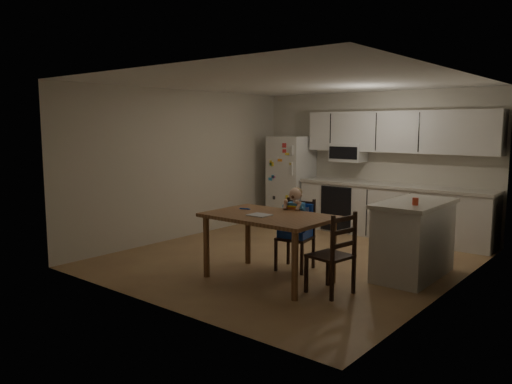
{
  "coord_description": "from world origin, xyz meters",
  "views": [
    {
      "loc": [
        4.06,
        -5.78,
        1.9
      ],
      "look_at": [
        -0.32,
        -0.43,
        0.98
      ],
      "focal_mm": 35.0,
      "sensor_mm": 36.0,
      "label": 1
    }
  ],
  "objects_px": {
    "chair_booster": "(297,220)",
    "chair_side": "(337,249)",
    "refrigerator": "(291,180)",
    "red_cup": "(415,201)",
    "kitchen_island": "(414,239)",
    "dining_table": "(269,224)"
  },
  "relations": [
    {
      "from": "red_cup",
      "to": "chair_booster",
      "type": "relative_size",
      "value": 0.08
    },
    {
      "from": "dining_table",
      "to": "chair_side",
      "type": "xyz_separation_m",
      "value": [
        0.94,
        0.03,
        -0.17
      ]
    },
    {
      "from": "refrigerator",
      "to": "red_cup",
      "type": "height_order",
      "value": "refrigerator"
    },
    {
      "from": "red_cup",
      "to": "chair_side",
      "type": "bearing_deg",
      "value": -117.19
    },
    {
      "from": "refrigerator",
      "to": "chair_booster",
      "type": "height_order",
      "value": "refrigerator"
    },
    {
      "from": "chair_side",
      "to": "refrigerator",
      "type": "bearing_deg",
      "value": -128.45
    },
    {
      "from": "kitchen_island",
      "to": "chair_booster",
      "type": "bearing_deg",
      "value": -153.68
    },
    {
      "from": "refrigerator",
      "to": "chair_booster",
      "type": "xyz_separation_m",
      "value": [
        1.91,
        -2.56,
        -0.19
      ]
    },
    {
      "from": "red_cup",
      "to": "chair_side",
      "type": "xyz_separation_m",
      "value": [
        -0.5,
        -0.97,
        -0.47
      ]
    },
    {
      "from": "kitchen_island",
      "to": "red_cup",
      "type": "bearing_deg",
      "value": -68.59
    },
    {
      "from": "refrigerator",
      "to": "chair_side",
      "type": "relative_size",
      "value": 1.79
    },
    {
      "from": "refrigerator",
      "to": "dining_table",
      "type": "bearing_deg",
      "value": -58.88
    },
    {
      "from": "chair_booster",
      "to": "chair_side",
      "type": "xyz_separation_m",
      "value": [
        0.95,
        -0.58,
        -0.13
      ]
    },
    {
      "from": "refrigerator",
      "to": "chair_side",
      "type": "height_order",
      "value": "refrigerator"
    },
    {
      "from": "refrigerator",
      "to": "chair_side",
      "type": "distance_m",
      "value": 4.27
    },
    {
      "from": "refrigerator",
      "to": "red_cup",
      "type": "distance_m",
      "value": 4.01
    },
    {
      "from": "kitchen_island",
      "to": "red_cup",
      "type": "relative_size",
      "value": 14.73
    },
    {
      "from": "red_cup",
      "to": "dining_table",
      "type": "bearing_deg",
      "value": -145.22
    },
    {
      "from": "refrigerator",
      "to": "dining_table",
      "type": "xyz_separation_m",
      "value": [
        1.92,
        -3.18,
        -0.14
      ]
    },
    {
      "from": "dining_table",
      "to": "kitchen_island",
      "type": "bearing_deg",
      "value": 43.83
    },
    {
      "from": "dining_table",
      "to": "chair_booster",
      "type": "xyz_separation_m",
      "value": [
        -0.01,
        0.62,
        -0.05
      ]
    },
    {
      "from": "refrigerator",
      "to": "chair_side",
      "type": "xyz_separation_m",
      "value": [
        2.86,
        -3.15,
        -0.31
      ]
    }
  ]
}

